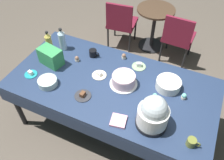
# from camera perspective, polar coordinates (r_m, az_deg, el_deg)

# --- Properties ---
(ground) EXTENTS (9.00, 9.00, 0.00)m
(ground) POSITION_cam_1_polar(r_m,az_deg,el_deg) (3.06, 0.00, -10.43)
(ground) COLOR brown
(potluck_table) EXTENTS (2.20, 1.10, 0.75)m
(potluck_table) POSITION_cam_1_polar(r_m,az_deg,el_deg) (2.52, 0.00, -1.77)
(potluck_table) COLOR navy
(potluck_table) RESTS_ON ground
(frosted_layer_cake) EXTENTS (0.29, 0.29, 0.13)m
(frosted_layer_cake) POSITION_cam_1_polar(r_m,az_deg,el_deg) (2.42, 2.88, -0.01)
(frosted_layer_cake) COLOR silver
(frosted_layer_cake) RESTS_ON potluck_table
(slow_cooker) EXTENTS (0.29, 0.29, 0.35)m
(slow_cooker) POSITION_cam_1_polar(r_m,az_deg,el_deg) (2.05, 10.06, -8.11)
(slow_cooker) COLOR black
(slow_cooker) RESTS_ON potluck_table
(glass_salad_bowl) EXTENTS (0.20, 0.20, 0.07)m
(glass_salad_bowl) POSITION_cam_1_polar(r_m,az_deg,el_deg) (2.53, -15.51, -0.49)
(glass_salad_bowl) COLOR #B2C6BC
(glass_salad_bowl) RESTS_ON potluck_table
(ceramic_snack_bowl) EXTENTS (0.26, 0.26, 0.10)m
(ceramic_snack_bowl) POSITION_cam_1_polar(r_m,az_deg,el_deg) (2.46, 13.64, -1.02)
(ceramic_snack_bowl) COLOR silver
(ceramic_snack_bowl) RESTS_ON potluck_table
(dessert_plate_sage) EXTENTS (0.16, 0.16, 0.06)m
(dessert_plate_sage) POSITION_cam_1_polar(r_m,az_deg,el_deg) (2.66, 6.60, 3.48)
(dessert_plate_sage) COLOR #8CA87F
(dessert_plate_sage) RESTS_ON potluck_table
(dessert_plate_charcoal) EXTENTS (0.17, 0.17, 0.05)m
(dessert_plate_charcoal) POSITION_cam_1_polar(r_m,az_deg,el_deg) (2.36, -7.18, -3.74)
(dessert_plate_charcoal) COLOR #2D2D33
(dessert_plate_charcoal) RESTS_ON potluck_table
(dessert_plate_teal) EXTENTS (0.14, 0.14, 0.05)m
(dessert_plate_teal) POSITION_cam_1_polar(r_m,az_deg,el_deg) (2.71, -19.30, 1.46)
(dessert_plate_teal) COLOR teal
(dessert_plate_teal) RESTS_ON potluck_table
(dessert_plate_cream) EXTENTS (0.16, 0.16, 0.05)m
(dessert_plate_cream) POSITION_cam_1_polar(r_m,az_deg,el_deg) (2.55, -3.15, 1.31)
(dessert_plate_cream) COLOR beige
(dessert_plate_cream) RESTS_ON potluck_table
(cupcake_lemon) EXTENTS (0.05, 0.05, 0.07)m
(cupcake_lemon) POSITION_cam_1_polar(r_m,az_deg,el_deg) (2.75, 2.92, 5.84)
(cupcake_lemon) COLOR beige
(cupcake_lemon) RESTS_ON potluck_table
(cupcake_rose) EXTENTS (0.05, 0.05, 0.07)m
(cupcake_rose) POSITION_cam_1_polar(r_m,az_deg,el_deg) (2.74, -8.60, 5.15)
(cupcake_rose) COLOR beige
(cupcake_rose) RESTS_ON potluck_table
(cupcake_vanilla) EXTENTS (0.05, 0.05, 0.07)m
(cupcake_vanilla) POSITION_cam_1_polar(r_m,az_deg,el_deg) (2.35, 10.43, -3.95)
(cupcake_vanilla) COLOR beige
(cupcake_vanilla) RESTS_ON potluck_table
(cupcake_mint) EXTENTS (0.05, 0.05, 0.07)m
(cupcake_mint) POSITION_cam_1_polar(r_m,az_deg,el_deg) (2.42, 17.23, -3.85)
(cupcake_mint) COLOR beige
(cupcake_mint) RESTS_ON potluck_table
(soda_bottle_water) EXTENTS (0.08, 0.08, 0.29)m
(soda_bottle_water) POSITION_cam_1_polar(r_m,az_deg,el_deg) (2.89, -12.15, 9.64)
(soda_bottle_water) COLOR silver
(soda_bottle_water) RESTS_ON potluck_table
(soda_bottle_ginger_ale) EXTENTS (0.08, 0.08, 0.28)m
(soda_bottle_ginger_ale) POSITION_cam_1_polar(r_m,az_deg,el_deg) (2.89, -15.21, 8.92)
(soda_bottle_ginger_ale) COLOR gold
(soda_bottle_ginger_ale) RESTS_ON potluck_table
(coffee_mug_black) EXTENTS (0.13, 0.09, 0.09)m
(coffee_mug_black) POSITION_cam_1_polar(r_m,az_deg,el_deg) (2.78, -4.64, 6.59)
(coffee_mug_black) COLOR black
(coffee_mug_black) RESTS_ON potluck_table
(coffee_mug_olive) EXTENTS (0.12, 0.08, 0.08)m
(coffee_mug_olive) POSITION_cam_1_polar(r_m,az_deg,el_deg) (2.12, 18.94, -14.27)
(coffee_mug_olive) COLOR olive
(coffee_mug_olive) RESTS_ON potluck_table
(soda_carton) EXTENTS (0.29, 0.21, 0.20)m
(soda_carton) POSITION_cam_1_polar(r_m,az_deg,el_deg) (2.72, -14.79, 5.60)
(soda_carton) COLOR #338C4C
(soda_carton) RESTS_ON potluck_table
(paper_napkin_stack) EXTENTS (0.16, 0.16, 0.02)m
(paper_napkin_stack) POSITION_cam_1_polar(r_m,az_deg,el_deg) (2.16, 1.59, -9.97)
(paper_napkin_stack) COLOR pink
(paper_napkin_stack) RESTS_ON potluck_table
(maroon_chair_left) EXTENTS (0.49, 0.49, 0.85)m
(maroon_chair_left) POSITION_cam_1_polar(r_m,az_deg,el_deg) (3.90, 2.26, 14.14)
(maroon_chair_left) COLOR maroon
(maroon_chair_left) RESTS_ON ground
(maroon_chair_right) EXTENTS (0.46, 0.46, 0.85)m
(maroon_chair_right) POSITION_cam_1_polar(r_m,az_deg,el_deg) (3.71, 15.93, 10.40)
(maroon_chair_right) COLOR maroon
(maroon_chair_right) RESTS_ON ground
(round_cafe_table) EXTENTS (0.60, 0.60, 0.72)m
(round_cafe_table) POSITION_cam_1_polar(r_m,az_deg,el_deg) (3.95, 10.36, 14.00)
(round_cafe_table) COLOR #473323
(round_cafe_table) RESTS_ON ground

